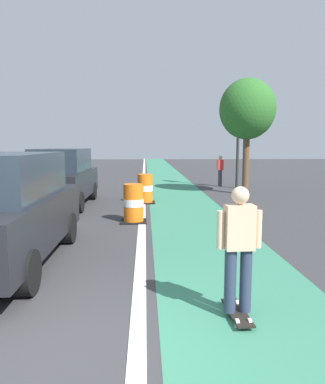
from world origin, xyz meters
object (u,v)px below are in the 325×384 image
(parked_suv_second, at_px, (63,177))
(traffic_light_corner, at_px, (239,117))
(skateboarder_on_lane, at_px, (239,248))
(traffic_barrel_mid, at_px, (145,189))
(parked_suv_nearest, at_px, (4,209))
(pedestrian_crossing, at_px, (220,170))
(traffic_barrel_front, at_px, (133,204))
(street_tree_sidewalk, at_px, (247,110))

(parked_suv_second, height_order, traffic_light_corner, traffic_light_corner)
(skateboarder_on_lane, xyz_separation_m, traffic_barrel_mid, (-1.17, 9.23, -0.38))
(parked_suv_nearest, bearing_deg, skateboarder_on_lane, -31.27)
(parked_suv_nearest, height_order, pedestrian_crossing, parked_suv_nearest)
(parked_suv_nearest, bearing_deg, parked_suv_second, 93.44)
(parked_suv_nearest, xyz_separation_m, traffic_barrel_front, (2.23, 3.57, -0.50))
(skateboarder_on_lane, height_order, parked_suv_nearest, parked_suv_nearest)
(traffic_light_corner, bearing_deg, street_tree_sidewalk, -95.26)
(traffic_barrel_front, relative_size, traffic_barrel_mid, 1.00)
(skateboarder_on_lane, relative_size, traffic_barrel_mid, 1.55)
(skateboarder_on_lane, distance_m, pedestrian_crossing, 14.79)
(parked_suv_nearest, distance_m, traffic_light_corner, 13.72)
(parked_suv_second, height_order, pedestrian_crossing, parked_suv_second)
(parked_suv_nearest, bearing_deg, street_tree_sidewalk, 52.80)
(parked_suv_nearest, distance_m, street_tree_sidewalk, 11.82)
(parked_suv_nearest, height_order, traffic_barrel_front, parked_suv_nearest)
(traffic_barrel_mid, bearing_deg, parked_suv_second, -171.73)
(traffic_barrel_mid, relative_size, street_tree_sidewalk, 0.22)
(traffic_barrel_front, height_order, traffic_barrel_mid, same)
(traffic_barrel_front, relative_size, street_tree_sidewalk, 0.22)
(traffic_light_corner, height_order, pedestrian_crossing, traffic_light_corner)
(traffic_barrel_front, distance_m, street_tree_sidewalk, 7.98)
(traffic_barrel_mid, relative_size, traffic_light_corner, 0.21)
(skateboarder_on_lane, xyz_separation_m, pedestrian_crossing, (2.75, 14.53, -0.05))
(traffic_barrel_mid, xyz_separation_m, traffic_light_corner, (4.62, 4.47, 2.97))
(traffic_barrel_front, bearing_deg, pedestrian_crossing, 63.91)
(parked_suv_second, height_order, traffic_barrel_mid, parked_suv_second)
(parked_suv_nearest, bearing_deg, traffic_barrel_front, 58.03)
(parked_suv_second, bearing_deg, skateboarder_on_lane, -64.90)
(parked_suv_nearest, bearing_deg, traffic_light_corner, 57.89)
(parked_suv_second, xyz_separation_m, pedestrian_crossing, (6.88, 5.73, -0.17))
(skateboarder_on_lane, height_order, street_tree_sidewalk, street_tree_sidewalk)
(parked_suv_nearest, distance_m, parked_suv_second, 6.55)
(traffic_barrel_front, xyz_separation_m, traffic_barrel_mid, (0.33, 3.39, 0.00))
(traffic_light_corner, bearing_deg, parked_suv_second, -147.08)
(traffic_barrel_mid, height_order, pedestrian_crossing, pedestrian_crossing)
(traffic_barrel_front, xyz_separation_m, traffic_light_corner, (4.95, 7.86, 2.97))
(skateboarder_on_lane, bearing_deg, traffic_barrel_front, 104.42)
(skateboarder_on_lane, relative_size, street_tree_sidewalk, 0.34)
(parked_suv_second, bearing_deg, parked_suv_nearest, -86.56)
(parked_suv_nearest, xyz_separation_m, parked_suv_second, (-0.39, 6.54, 0.00))
(skateboarder_on_lane, distance_m, parked_suv_second, 9.72)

